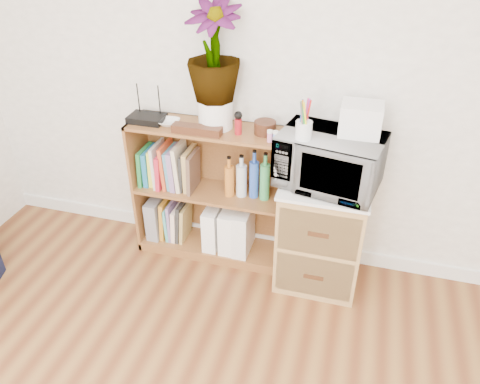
% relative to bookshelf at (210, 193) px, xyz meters
% --- Properties ---
extents(skirting_board, '(4.00, 0.02, 0.10)m').
position_rel_bookshelf_xyz_m(skirting_board, '(0.35, 0.14, -0.42)').
color(skirting_board, white).
rests_on(skirting_board, ground).
extents(bookshelf, '(1.00, 0.30, 0.95)m').
position_rel_bookshelf_xyz_m(bookshelf, '(0.00, 0.00, 0.00)').
color(bookshelf, brown).
rests_on(bookshelf, ground).
extents(wicker_unit, '(0.50, 0.45, 0.70)m').
position_rel_bookshelf_xyz_m(wicker_unit, '(0.75, -0.08, -0.12)').
color(wicker_unit, '#9E7542').
rests_on(wicker_unit, ground).
extents(microwave, '(0.62, 0.48, 0.31)m').
position_rel_bookshelf_xyz_m(microwave, '(0.75, -0.08, 0.40)').
color(microwave, white).
rests_on(microwave, wicker_unit).
extents(pen_cup, '(0.09, 0.09, 0.10)m').
position_rel_bookshelf_xyz_m(pen_cup, '(0.60, -0.17, 0.61)').
color(pen_cup, white).
rests_on(pen_cup, microwave).
extents(small_appliance, '(0.22, 0.18, 0.17)m').
position_rel_bookshelf_xyz_m(small_appliance, '(0.89, -0.03, 0.64)').
color(small_appliance, white).
rests_on(small_appliance, microwave).
extents(router, '(0.22, 0.15, 0.04)m').
position_rel_bookshelf_xyz_m(router, '(-0.39, -0.02, 0.49)').
color(router, black).
rests_on(router, bookshelf).
extents(white_bowl, '(0.13, 0.13, 0.03)m').
position_rel_bookshelf_xyz_m(white_bowl, '(-0.24, -0.03, 0.49)').
color(white_bowl, white).
rests_on(white_bowl, bookshelf).
extents(plant_pot, '(0.21, 0.21, 0.17)m').
position_rel_bookshelf_xyz_m(plant_pot, '(0.05, 0.02, 0.56)').
color(plant_pot, white).
rests_on(plant_pot, bookshelf).
extents(potted_plant, '(0.31, 0.31, 0.56)m').
position_rel_bookshelf_xyz_m(potted_plant, '(0.05, 0.02, 0.93)').
color(potted_plant, '#2B6C2C').
rests_on(potted_plant, plant_pot).
extents(trinket_box, '(0.30, 0.07, 0.05)m').
position_rel_bookshelf_xyz_m(trinket_box, '(-0.03, -0.10, 0.50)').
color(trinket_box, '#351B0E').
rests_on(trinket_box, bookshelf).
extents(kokeshi_doll, '(0.04, 0.04, 0.10)m').
position_rel_bookshelf_xyz_m(kokeshi_doll, '(0.21, -0.04, 0.52)').
color(kokeshi_doll, maroon).
rests_on(kokeshi_doll, bookshelf).
extents(wooden_bowl, '(0.13, 0.13, 0.08)m').
position_rel_bookshelf_xyz_m(wooden_bowl, '(0.35, 0.01, 0.51)').
color(wooden_bowl, '#331A0E').
rests_on(wooden_bowl, bookshelf).
extents(paint_jars, '(0.12, 0.04, 0.06)m').
position_rel_bookshelf_xyz_m(paint_jars, '(0.44, -0.09, 0.51)').
color(paint_jars, '#CD7291').
rests_on(paint_jars, bookshelf).
extents(file_box, '(0.09, 0.23, 0.29)m').
position_rel_bookshelf_xyz_m(file_box, '(-0.41, 0.00, -0.26)').
color(file_box, gray).
rests_on(file_box, bookshelf).
extents(magazine_holder_left, '(0.10, 0.24, 0.30)m').
position_rel_bookshelf_xyz_m(magazine_holder_left, '(0.02, -0.01, -0.25)').
color(magazine_holder_left, white).
rests_on(magazine_holder_left, bookshelf).
extents(magazine_holder_mid, '(0.10, 0.25, 0.31)m').
position_rel_bookshelf_xyz_m(magazine_holder_mid, '(0.14, -0.01, -0.25)').
color(magazine_holder_mid, white).
rests_on(magazine_holder_mid, bookshelf).
extents(magazine_holder_right, '(0.10, 0.26, 0.32)m').
position_rel_bookshelf_xyz_m(magazine_holder_right, '(0.23, -0.01, -0.24)').
color(magazine_holder_right, white).
rests_on(magazine_holder_right, bookshelf).
extents(cookbooks, '(0.38, 0.20, 0.31)m').
position_rel_bookshelf_xyz_m(cookbooks, '(-0.27, 0.00, 0.16)').
color(cookbooks, '#1F7635').
rests_on(cookbooks, bookshelf).
extents(liquor_bottles, '(0.29, 0.07, 0.32)m').
position_rel_bookshelf_xyz_m(liquor_bottles, '(0.26, 0.00, 0.17)').
color(liquor_bottles, '#BF6B23').
rests_on(liquor_bottles, bookshelf).
extents(lower_books, '(0.19, 0.19, 0.30)m').
position_rel_bookshelf_xyz_m(lower_books, '(-0.26, 0.00, -0.27)').
color(lower_books, '#C48322').
rests_on(lower_books, bookshelf).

